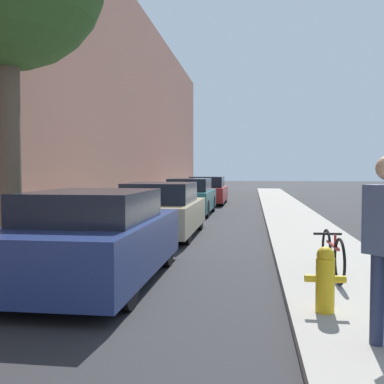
# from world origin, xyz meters

# --- Properties ---
(ground_plane) EXTENTS (120.00, 120.00, 0.00)m
(ground_plane) POSITION_xyz_m (0.00, 16.00, 0.00)
(ground_plane) COLOR #28282B
(sidewalk_left) EXTENTS (2.00, 52.00, 0.12)m
(sidewalk_left) POSITION_xyz_m (-2.90, 16.00, 0.06)
(sidewalk_left) COLOR #9E998E
(sidewalk_left) RESTS_ON ground
(sidewalk_right) EXTENTS (2.00, 52.00, 0.12)m
(sidewalk_right) POSITION_xyz_m (2.90, 16.00, 0.06)
(sidewalk_right) COLOR #9E998E
(sidewalk_right) RESTS_ON ground
(building_facade_left) EXTENTS (0.70, 52.00, 9.63)m
(building_facade_left) POSITION_xyz_m (-4.25, 16.00, 4.81)
(building_facade_left) COLOR tan
(building_facade_left) RESTS_ON ground
(parked_car_navy) EXTENTS (1.88, 4.18, 1.43)m
(parked_car_navy) POSITION_xyz_m (-0.92, 7.71, 0.69)
(parked_car_navy) COLOR black
(parked_car_navy) RESTS_ON ground
(parked_car_champagne) EXTENTS (1.85, 4.20, 1.41)m
(parked_car_champagne) POSITION_xyz_m (-0.90, 12.75, 0.68)
(parked_car_champagne) COLOR black
(parked_car_champagne) RESTS_ON ground
(parked_car_teal) EXTENTS (1.69, 4.25, 1.42)m
(parked_car_teal) POSITION_xyz_m (-0.95, 18.63, 0.68)
(parked_car_teal) COLOR black
(parked_car_teal) RESTS_ON ground
(parked_car_red) EXTENTS (1.84, 4.14, 1.42)m
(parked_car_red) POSITION_xyz_m (-0.83, 24.23, 0.67)
(parked_car_red) COLOR black
(parked_car_red) RESTS_ON ground
(fire_hydrant) EXTENTS (0.46, 0.21, 0.75)m
(fire_hydrant) POSITION_xyz_m (2.29, 6.30, 0.51)
(fire_hydrant) COLOR gold
(fire_hydrant) RESTS_ON sidewalk_right
(bicycle) EXTENTS (0.44, 1.64, 0.67)m
(bicycle) POSITION_xyz_m (2.68, 8.07, 0.46)
(bicycle) COLOR black
(bicycle) RESTS_ON sidewalk_right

